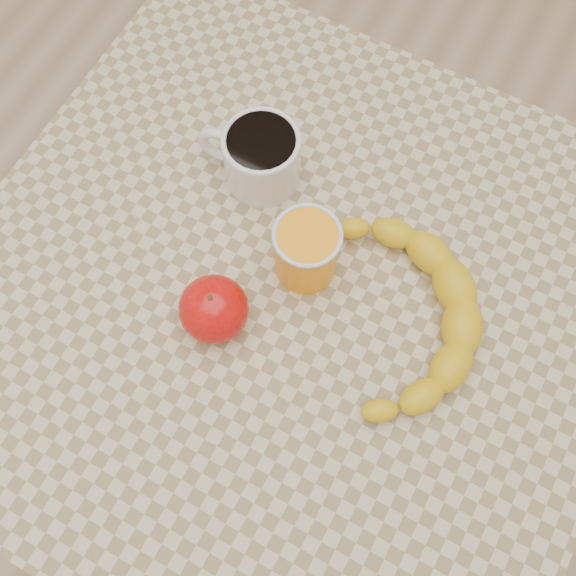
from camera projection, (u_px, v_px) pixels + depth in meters
The scene contains 6 objects.
ground at pixel (288, 407), 1.47m from camera, with size 3.00×3.00×0.00m, color tan.
table at pixel (288, 316), 0.85m from camera, with size 0.80×0.80×0.75m.
coffee_mug at pixel (260, 156), 0.79m from camera, with size 0.14×0.11×0.08m.
orange_juice_glass at pixel (306, 251), 0.74m from camera, with size 0.08×0.08×0.09m.
apple at pixel (214, 309), 0.73m from camera, with size 0.10×0.10×0.07m.
banana at pixel (406, 316), 0.74m from camera, with size 0.31×0.36×0.05m, color gold, non-canonical shape.
Camera 1 is at (0.13, -0.24, 1.48)m, focal length 40.00 mm.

